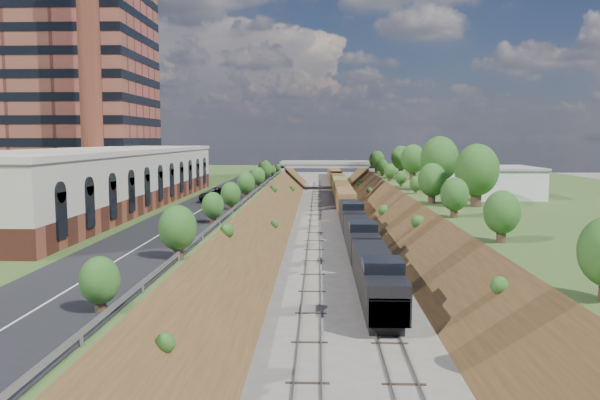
{
  "coord_description": "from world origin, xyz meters",
  "views": [
    {
      "loc": [
        -2.02,
        -30.94,
        13.2
      ],
      "look_at": [
        -4.24,
        37.5,
        6.0
      ],
      "focal_mm": 35.0,
      "sensor_mm": 36.0,
      "label": 1
    }
  ],
  "objects": [
    {
      "name": "rail_right_track",
      "position": [
        2.6,
        60.0,
        0.09
      ],
      "size": [
        1.58,
        180.0,
        0.18
      ],
      "primitive_type": "cube",
      "color": "gray",
      "rests_on": "ground"
    },
    {
      "name": "overpass",
      "position": [
        0.0,
        122.0,
        4.92
      ],
      "size": [
        24.5,
        8.3,
        7.4
      ],
      "color": "gray",
      "rests_on": "ground"
    },
    {
      "name": "freight_train",
      "position": [
        2.6,
        99.97,
        2.56
      ],
      "size": [
        2.93,
        180.91,
        4.55
      ],
      "color": "black",
      "rests_on": "ground"
    },
    {
      "name": "suv",
      "position": [
        -15.1,
        44.03,
        5.99
      ],
      "size": [
        4.79,
        6.98,
        1.77
      ],
      "primitive_type": "imported",
      "rotation": [
        0.0,
        0.0,
        -0.32
      ],
      "color": "black",
      "rests_on": "road"
    },
    {
      "name": "white_building_near",
      "position": [
        23.5,
        52.0,
        7.0
      ],
      "size": [
        9.0,
        12.0,
        4.0
      ],
      "primitive_type": "cube",
      "color": "silver",
      "rests_on": "platform_right"
    },
    {
      "name": "tree_right_large",
      "position": [
        17.0,
        40.0,
        9.38
      ],
      "size": [
        5.25,
        5.25,
        7.61
      ],
      "color": "#473323",
      "rests_on": "platform_right"
    },
    {
      "name": "guardrail",
      "position": [
        -11.4,
        59.8,
        5.55
      ],
      "size": [
        0.1,
        171.0,
        0.7
      ],
      "color": "#99999E",
      "rests_on": "platform_left"
    },
    {
      "name": "white_building_far",
      "position": [
        23.0,
        74.0,
        6.8
      ],
      "size": [
        8.0,
        10.0,
        3.6
      ],
      "primitive_type": "cube",
      "color": "silver",
      "rests_on": "platform_right"
    },
    {
      "name": "embankment_left",
      "position": [
        -11.0,
        60.0,
        0.0
      ],
      "size": [
        10.0,
        180.0,
        10.0
      ],
      "primitive_type": "cube",
      "rotation": [
        0.0,
        0.79,
        0.0
      ],
      "color": "brown",
      "rests_on": "ground"
    },
    {
      "name": "embankment_right",
      "position": [
        11.0,
        60.0,
        0.0
      ],
      "size": [
        10.0,
        180.0,
        10.0
      ],
      "primitive_type": "cube",
      "rotation": [
        0.0,
        0.79,
        0.0
      ],
      "color": "brown",
      "rests_on": "ground"
    },
    {
      "name": "rail_left_track",
      "position": [
        -2.6,
        60.0,
        0.09
      ],
      "size": [
        1.58,
        180.0,
        0.18
      ],
      "primitive_type": "cube",
      "color": "gray",
      "rests_on": "ground"
    },
    {
      "name": "ground",
      "position": [
        0.0,
        0.0,
        0.0
      ],
      "size": [
        400.0,
        400.0,
        0.0
      ],
      "primitive_type": "plane",
      "color": "#6B665B",
      "rests_on": "ground"
    },
    {
      "name": "highrise_tower",
      "position": [
        -44.0,
        72.0,
        32.88
      ],
      "size": [
        22.0,
        22.0,
        53.9
      ],
      "color": "brown",
      "rests_on": "platform_left"
    },
    {
      "name": "road",
      "position": [
        -15.5,
        60.0,
        5.05
      ],
      "size": [
        8.0,
        180.0,
        0.1
      ],
      "primitive_type": "cube",
      "color": "black",
      "rests_on": "platform_left"
    },
    {
      "name": "platform_left",
      "position": [
        -33.0,
        60.0,
        2.5
      ],
      "size": [
        44.0,
        180.0,
        5.0
      ],
      "primitive_type": "cube",
      "color": "#3F5A25",
      "rests_on": "ground"
    },
    {
      "name": "tree_left_crest",
      "position": [
        -11.8,
        20.0,
        7.04
      ],
      "size": [
        2.45,
        2.45,
        3.55
      ],
      "color": "#473323",
      "rests_on": "platform_left"
    },
    {
      "name": "platform_right",
      "position": [
        33.0,
        60.0,
        2.5
      ],
      "size": [
        44.0,
        180.0,
        5.0
      ],
      "primitive_type": "cube",
      "color": "#3F5A25",
      "rests_on": "ground"
    },
    {
      "name": "commercial_building",
      "position": [
        -28.0,
        38.0,
        8.51
      ],
      "size": [
        14.3,
        62.3,
        7.0
      ],
      "color": "brown",
      "rests_on": "platform_left"
    },
    {
      "name": "smokestack",
      "position": [
        -36.0,
        56.0,
        25.0
      ],
      "size": [
        3.2,
        3.2,
        40.0
      ],
      "primitive_type": "cylinder",
      "color": "brown",
      "rests_on": "platform_left"
    }
  ]
}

